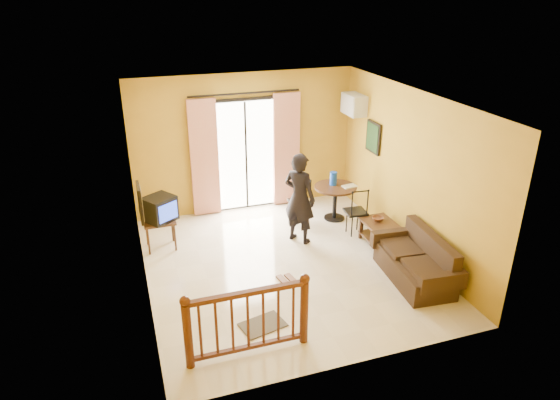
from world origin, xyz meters
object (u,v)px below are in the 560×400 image
object	(u,v)px
coffee_table	(383,233)
sofa	(417,263)
television	(160,209)
dining_table	(335,193)
standing_person	(300,198)

from	to	relation	value
coffee_table	sofa	size ratio (longest dim) A/B	0.59
television	dining_table	size ratio (longest dim) A/B	0.77
television	dining_table	bearing A→B (deg)	-31.23
television	coffee_table	distance (m)	3.94
coffee_table	television	bearing A→B (deg)	161.69
dining_table	coffee_table	xyz separation A→B (m)	(0.33, -1.35, -0.26)
dining_table	coffee_table	size ratio (longest dim) A/B	0.86
coffee_table	sofa	distance (m)	1.09
dining_table	standing_person	bearing A→B (deg)	-147.48
television	standing_person	size ratio (longest dim) A/B	0.38
dining_table	television	bearing A→B (deg)	-177.92
sofa	standing_person	bearing A→B (deg)	131.06
sofa	standing_person	world-z (taller)	standing_person
television	sofa	xyz separation A→B (m)	(3.72, -2.32, -0.48)
television	dining_table	xyz separation A→B (m)	(3.39, 0.12, -0.22)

